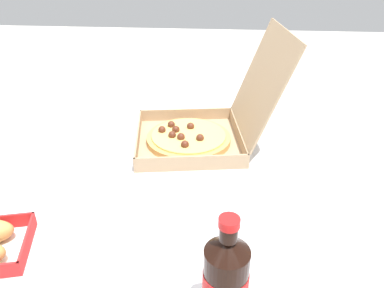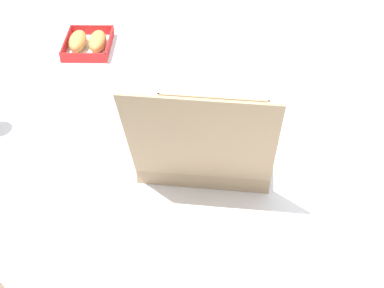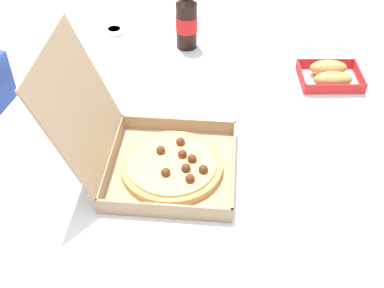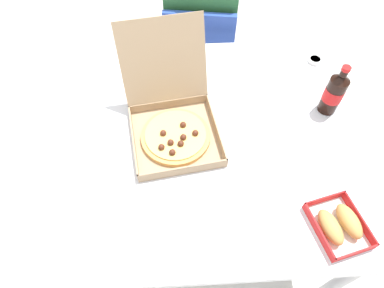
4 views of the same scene
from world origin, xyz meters
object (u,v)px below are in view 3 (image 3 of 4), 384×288
(bread_side_box, at_px, (330,75))
(pizza_box_open, at_px, (155,155))
(dipping_sauce_cup, at_px, (114,31))
(cola_bottle, at_px, (187,22))
(paper_menu, at_px, (98,64))

(bread_side_box, bearing_deg, pizza_box_open, 140.55)
(bread_side_box, xyz_separation_m, dipping_sauce_cup, (0.14, 0.77, -0.01))
(pizza_box_open, height_order, bread_side_box, pizza_box_open)
(cola_bottle, height_order, paper_menu, cola_bottle)
(dipping_sauce_cup, bearing_deg, bread_side_box, -99.94)
(dipping_sauce_cup, bearing_deg, paper_menu, -174.70)
(paper_menu, distance_m, dipping_sauce_cup, 0.21)
(paper_menu, height_order, dipping_sauce_cup, dipping_sauce_cup)
(pizza_box_open, height_order, paper_menu, pizza_box_open)
(cola_bottle, xyz_separation_m, paper_menu, (-0.18, 0.26, -0.09))
(pizza_box_open, xyz_separation_m, paper_menu, (0.44, 0.33, -0.05))
(cola_bottle, distance_m, dipping_sauce_cup, 0.29)
(bread_side_box, relative_size, dipping_sauce_cup, 3.94)
(bread_side_box, bearing_deg, paper_menu, 95.59)
(pizza_box_open, distance_m, dipping_sauce_cup, 0.74)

